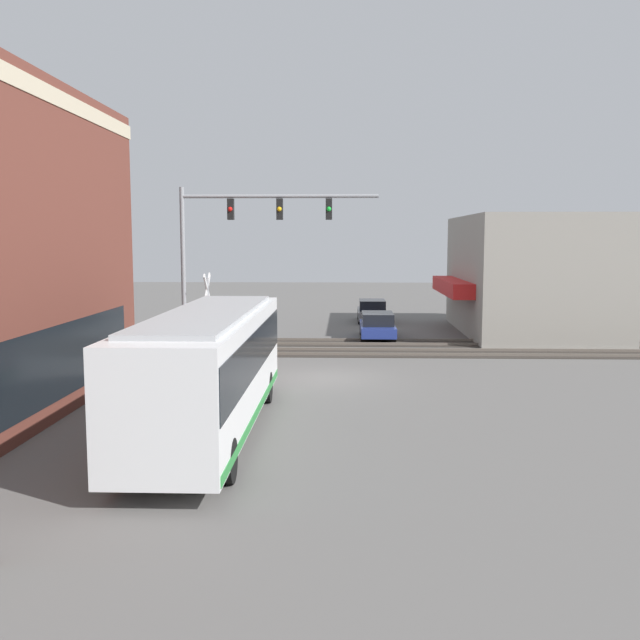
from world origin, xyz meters
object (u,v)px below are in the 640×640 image
(crossing_signal, at_px, (207,308))
(parked_car_grey, at_px, (372,312))
(city_bus, at_px, (210,366))
(parked_car_blue, at_px, (377,326))

(crossing_signal, bearing_deg, parked_car_grey, -28.27)
(city_bus, relative_size, crossing_signal, 3.08)
(city_bus, xyz_separation_m, parked_car_grey, (26.41, -5.40, -1.20))
(city_bus, xyz_separation_m, parked_car_blue, (18.76, -5.40, -1.20))
(city_bus, relative_size, parked_car_grey, 2.73)
(parked_car_blue, relative_size, parked_car_grey, 1.04)
(parked_car_grey, bearing_deg, parked_car_blue, -180.00)
(parked_car_grey, bearing_deg, city_bus, 168.44)
(city_bus, bearing_deg, crossing_signal, 11.23)
(crossing_signal, relative_size, parked_car_grey, 0.89)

